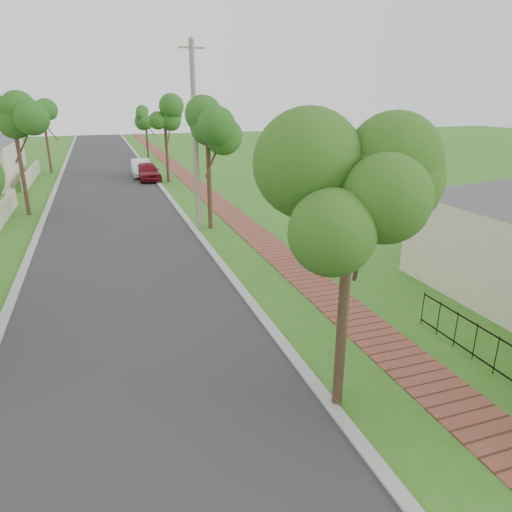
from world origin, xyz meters
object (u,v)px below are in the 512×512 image
parked_car_white (141,168)px  utility_pole (195,138)px  near_tree (351,195)px  parked_car_red (148,172)px

parked_car_white → utility_pole: (1.20, -17.08, 3.73)m
utility_pole → near_tree: bearing=-90.6°
near_tree → parked_car_white: bearing=91.9°
parked_car_white → near_tree: bearing=-86.5°
near_tree → utility_pole: (0.16, 14.73, -0.16)m
utility_pole → parked_car_red: bearing=93.3°
parked_car_red → utility_pole: bearing=-89.1°
parked_car_red → parked_car_white: 2.16m
parked_car_white → utility_pole: 17.52m
parked_car_red → parked_car_white: bearing=96.5°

